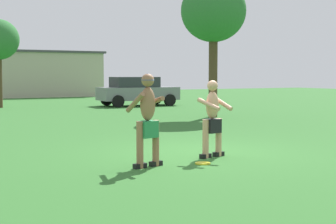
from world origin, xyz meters
The scene contains 7 objects.
ground_plane centered at (0.00, 0.00, 0.00)m, with size 80.00×80.00×0.00m, color #2D6628.
player_with_cap centered at (-1.80, -1.04, 0.97)m, with size 0.65×0.68×1.75m.
player_in_black centered at (-0.11, -0.67, 0.83)m, with size 0.66×0.64×1.61m.
frisbee centered at (-0.72, -1.26, 0.01)m, with size 0.30×0.30×0.03m, color yellow.
car_gray_near_post centered at (5.78, 15.74, 0.82)m, with size 4.37×2.16×1.58m.
outbuilding_behind_lot centered at (3.68, 30.52, 1.75)m, with size 9.94×5.91×3.50m.
tree_left_field centered at (5.37, 7.60, 4.19)m, with size 2.60×2.60×5.49m.
Camera 1 is at (-5.91, -9.44, 1.73)m, focal length 54.09 mm.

